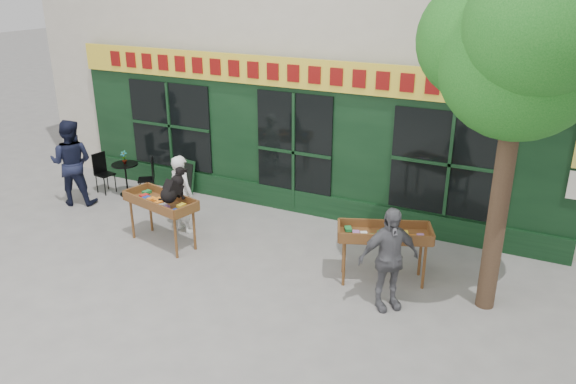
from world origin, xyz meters
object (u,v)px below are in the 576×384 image
at_px(bistro_table, 126,173).
at_px(man_left, 72,162).
at_px(book_cart_center, 161,204).
at_px(man_right, 389,259).
at_px(book_cart_right, 384,236).
at_px(dog, 172,184).
at_px(woman, 182,194).

xyz_separation_m(bistro_table, man_left, (-0.69, -0.90, 0.42)).
bearing_deg(man_left, bistro_table, -152.70).
relative_size(bistro_table, man_left, 0.39).
bearing_deg(book_cart_center, man_right, 10.46).
bearing_deg(book_cart_right, bistro_table, 148.39).
bearing_deg(book_cart_right, dog, 166.92).
bearing_deg(book_cart_center, dog, 5.08).
relative_size(dog, man_left, 0.31).
xyz_separation_m(man_right, bistro_table, (-6.83, 1.88, -0.29)).
xyz_separation_m(book_cart_center, man_left, (-3.05, 0.77, 0.14)).
height_order(dog, man_right, man_right).
relative_size(woman, bistro_table, 2.09).
distance_m(book_cart_right, man_left, 7.22).
xyz_separation_m(book_cart_center, dog, (0.35, -0.05, 0.47)).
bearing_deg(dog, book_cart_right, 21.92).
distance_m(book_cart_center, dog, 0.59).
height_order(woman, man_left, man_left).
xyz_separation_m(man_right, man_left, (-7.52, 0.98, 0.13)).
height_order(dog, bistro_table, dog).
bearing_deg(woman, man_left, 11.03).
height_order(book_cart_center, book_cart_right, same).
distance_m(book_cart_center, man_right, 4.47).
bearing_deg(book_cart_center, bistro_table, 158.00).
bearing_deg(man_right, woman, 127.26).
bearing_deg(book_cart_right, woman, 156.63).
height_order(dog, man_left, man_left).
bearing_deg(man_right, bistro_table, 122.82).
bearing_deg(book_cart_center, woman, 103.21).
bearing_deg(woman, dog, 129.78).
relative_size(book_cart_center, book_cart_right, 0.99).
height_order(woman, book_cart_right, woman).
relative_size(book_cart_center, man_right, 0.96).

